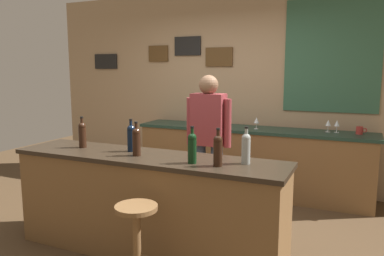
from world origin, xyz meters
The scene contains 16 objects.
ground_plane centered at (0.00, 0.00, 0.00)m, with size 10.00×10.00×0.00m, color #4C3823.
back_wall centered at (0.03, 2.03, 1.42)m, with size 6.00×0.09×2.80m.
bar_counter centered at (0.00, -0.40, 0.46)m, with size 2.55×0.60×0.92m.
side_counter centered at (0.40, 1.65, 0.45)m, with size 3.16×0.56×0.90m.
bartender centered at (0.22, 0.55, 0.94)m, with size 0.52×0.21×1.62m.
bar_stool centered at (0.25, -0.96, 0.46)m, with size 0.32×0.32×0.68m.
wine_bottle_a centered at (-0.74, -0.36, 1.06)m, with size 0.07×0.07×0.31m.
wine_bottle_b centered at (-0.21, -0.32, 1.06)m, with size 0.07×0.07×0.31m.
wine_bottle_c centered at (-0.07, -0.45, 1.06)m, with size 0.07×0.07×0.31m.
wine_bottle_d centered at (0.49, -0.49, 1.06)m, with size 0.07×0.07×0.31m.
wine_bottle_e centered at (0.72, -0.50, 1.06)m, with size 0.07×0.07×0.31m.
wine_bottle_f centered at (0.90, -0.33, 1.06)m, with size 0.07×0.07×0.31m.
wine_glass_a centered at (0.48, 1.60, 1.01)m, with size 0.07×0.07×0.16m.
wine_glass_b centered at (1.36, 1.73, 1.01)m, with size 0.07×0.07×0.16m.
wine_glass_c centered at (1.46, 1.74, 1.01)m, with size 0.07×0.07×0.16m.
coffee_mug centered at (1.72, 1.72, 0.95)m, with size 0.12×0.08×0.09m.
Camera 1 is at (1.73, -3.23, 1.68)m, focal length 35.36 mm.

